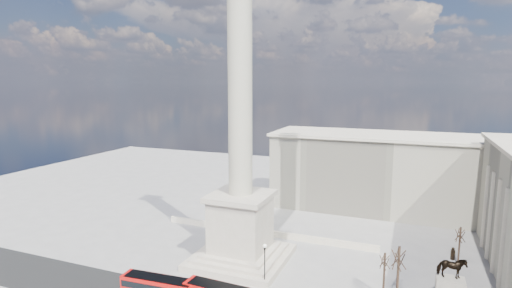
{
  "coord_description": "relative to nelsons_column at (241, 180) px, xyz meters",
  "views": [
    {
      "loc": [
        23.94,
        -48.95,
        27.58
      ],
      "look_at": [
        3.91,
        1.51,
        19.18
      ],
      "focal_mm": 28.0,
      "sensor_mm": 36.0,
      "label": 1
    }
  ],
  "objects": [
    {
      "name": "bare_tree_mid",
      "position": [
        21.48,
        -2.44,
        -8.13
      ],
      "size": [
        1.6,
        1.6,
        6.08
      ],
      "rotation": [
        0.0,
        0.0,
        -0.25
      ],
      "color": "#332319",
      "rests_on": "ground"
    },
    {
      "name": "ground",
      "position": [
        0.0,
        -5.0,
        -12.92
      ],
      "size": [
        180.0,
        180.0,
        0.0
      ],
      "primitive_type": "plane",
      "color": "gray",
      "rests_on": "ground"
    },
    {
      "name": "bare_tree_near",
      "position": [
        23.21,
        -4.71,
        -6.43
      ],
      "size": [
        1.88,
        1.88,
        8.23
      ],
      "rotation": [
        0.0,
        0.0,
        -0.2
      ],
      "color": "#332319",
      "rests_on": "ground"
    },
    {
      "name": "victorian_lamp",
      "position": [
        6.25,
        -6.2,
        -9.34
      ],
      "size": [
        0.52,
        0.52,
        6.08
      ],
      "rotation": [
        0.0,
        0.0,
        0.13
      ],
      "color": "black",
      "rests_on": "ground"
    },
    {
      "name": "nelsons_column",
      "position": [
        0.0,
        0.0,
        0.0
      ],
      "size": [
        14.0,
        14.0,
        49.85
      ],
      "color": "beige",
      "rests_on": "ground"
    },
    {
      "name": "balustrade_wall",
      "position": [
        0.0,
        11.0,
        -12.37
      ],
      "size": [
        40.0,
        0.6,
        1.1
      ],
      "primitive_type": "cube",
      "color": "beige",
      "rests_on": "ground"
    },
    {
      "name": "bare_tree_far",
      "position": [
        31.38,
        10.1,
        -7.74
      ],
      "size": [
        1.61,
        1.61,
        6.57
      ],
      "rotation": [
        0.0,
        0.0,
        0.14
      ],
      "color": "#332319",
      "rests_on": "ground"
    },
    {
      "name": "building_northeast",
      "position": [
        20.0,
        35.0,
        -4.59
      ],
      "size": [
        51.0,
        17.0,
        16.6
      ],
      "color": "beige",
      "rests_on": "ground"
    }
  ]
}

